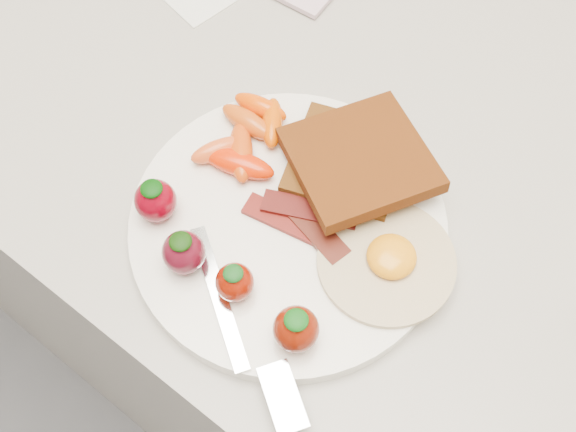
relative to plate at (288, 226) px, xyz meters
The scene contains 9 objects.
counter 0.48m from the plate, 80.30° to the left, with size 2.00×0.60×0.90m, color gray.
plate is the anchor object (origin of this frame).
toast_lower 0.08m from the plate, 84.95° to the left, with size 0.09×0.09×0.01m, color black.
toast_upper 0.08m from the plate, 75.99° to the left, with size 0.11×0.11×0.01m, color #351A05.
fried_egg 0.09m from the plate, 12.34° to the left, with size 0.12×0.12×0.02m.
bacon_strips 0.02m from the plate, 39.00° to the left, with size 0.10×0.06×0.01m.
baby_carrots 0.09m from the plate, 153.11° to the left, with size 0.08×0.11×0.02m.
strawberries 0.08m from the plate, 102.99° to the right, with size 0.19×0.06×0.04m.
fork 0.11m from the plate, 69.30° to the right, with size 0.18×0.10×0.00m.
Camera 1 is at (0.15, 1.34, 1.46)m, focal length 45.00 mm.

